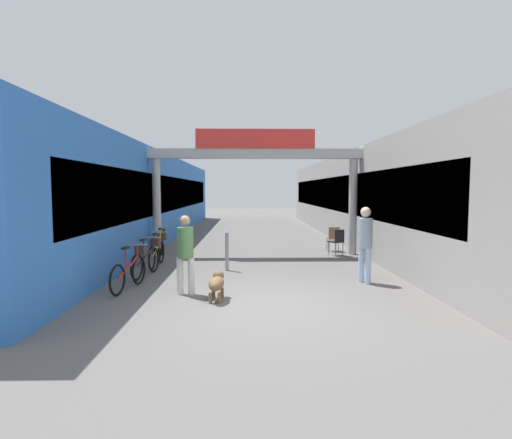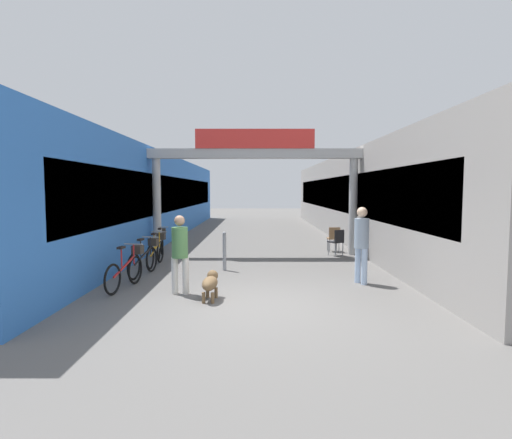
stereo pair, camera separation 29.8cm
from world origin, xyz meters
name	(u,v)px [view 1 (the left image)]	position (x,y,z in m)	size (l,w,h in m)	color
ground_plane	(261,305)	(0.00, 0.00, 0.00)	(80.00, 80.00, 0.00)	#605E5B
storefront_left	(143,198)	(-5.09, 11.00, 1.86)	(3.00, 26.00, 3.72)	blue
storefront_right	(362,197)	(5.09, 11.00, 1.86)	(3.00, 26.00, 3.72)	#9E9993
arcade_sign_gateway	(255,167)	(0.00, 5.99, 2.99)	(7.40, 0.47, 4.23)	#B2B2B2
pedestrian_with_dog	(185,249)	(-1.58, 0.82, 0.96)	(0.39, 0.38, 1.68)	silver
pedestrian_companion	(365,239)	(2.53, 1.76, 1.05)	(0.45, 0.45, 1.82)	#A5BFE0
dog_on_leash	(217,283)	(-0.88, 0.37, 0.35)	(0.34, 0.77, 0.56)	brown
bicycle_red_nearest	(131,269)	(-2.89, 1.34, 0.44)	(0.48, 1.67, 0.98)	black
bicycle_black_second	(147,259)	(-2.87, 2.74, 0.44)	(0.48, 1.67, 0.98)	black
bicycle_orange_third	(158,251)	(-2.90, 4.09, 0.44)	(0.46, 1.69, 0.98)	black
bicycle_silver_farthest	(161,244)	(-3.14, 5.60, 0.44)	(0.46, 1.68, 0.98)	black
bollard_post_metal	(227,251)	(-0.83, 3.32, 0.55)	(0.10, 0.10, 1.08)	gray
cafe_chair_black_nearer	(337,240)	(2.76, 5.70, 0.54)	(0.55, 0.55, 0.89)	gray
cafe_chair_wood_farther	(333,237)	(2.83, 6.63, 0.54)	(0.42, 0.42, 0.89)	gray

